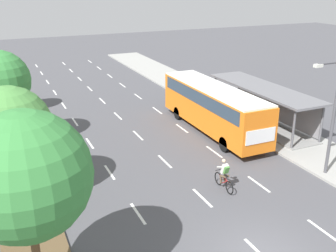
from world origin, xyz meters
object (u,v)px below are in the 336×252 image
(bus, at_px, (213,104))
(median_tree_fourth, at_px, (1,69))
(bus_shelter, at_px, (265,101))
(cyclist, at_px, (224,176))
(streetlight, at_px, (332,110))
(median_tree_nearest, at_px, (25,176))
(median_tree_second, at_px, (9,128))

(bus, bearing_deg, median_tree_fourth, 142.04)
(bus_shelter, bearing_deg, cyclist, -138.15)
(cyclist, distance_m, median_tree_fourth, 20.80)
(median_tree_fourth, height_order, streetlight, streetlight)
(bus_shelter, relative_size, streetlight, 1.62)
(median_tree_nearest, bearing_deg, cyclist, 22.66)
(bus, distance_m, median_tree_second, 14.53)
(bus, relative_size, median_tree_second, 1.95)
(median_tree_second, relative_size, median_tree_fourth, 1.13)
(median_tree_second, bearing_deg, streetlight, -15.15)
(cyclist, relative_size, median_tree_nearest, 0.27)
(bus_shelter, bearing_deg, median_tree_nearest, -147.68)
(cyclist, xyz_separation_m, median_tree_nearest, (-9.86, -4.12, 4.07))
(median_tree_nearest, height_order, streetlight, median_tree_nearest)
(cyclist, distance_m, median_tree_nearest, 11.43)
(bus_shelter, xyz_separation_m, bus, (-4.28, 0.45, 0.20))
(bus, xyz_separation_m, streetlight, (2.17, -8.67, 1.82))
(bus_shelter, distance_m, streetlight, 8.72)
(median_tree_fourth, bearing_deg, bus, -37.96)
(streetlight, bearing_deg, median_tree_second, 164.85)
(bus, height_order, median_tree_second, median_tree_second)
(bus_shelter, distance_m, median_tree_second, 18.55)
(bus_shelter, distance_m, median_tree_nearest, 21.42)
(bus, height_order, streetlight, streetlight)
(bus_shelter, distance_m, cyclist, 10.88)
(median_tree_nearest, bearing_deg, streetlight, 11.15)
(bus, relative_size, cyclist, 6.20)
(median_tree_second, bearing_deg, bus, 17.61)
(bus, xyz_separation_m, median_tree_second, (-13.74, -4.36, 1.81))
(bus, distance_m, median_tree_nearest, 18.25)
(median_tree_nearest, distance_m, median_tree_second, 7.49)
(streetlight, bearing_deg, median_tree_fourth, 129.18)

